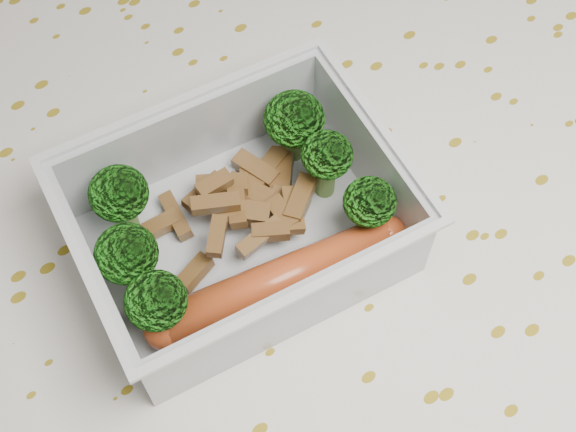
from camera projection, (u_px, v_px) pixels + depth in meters
dining_table at (283, 308)px, 0.57m from camera, size 1.40×0.90×0.75m
tablecloth at (283, 277)px, 0.52m from camera, size 1.46×0.96×0.19m
lunch_container at (241, 226)px, 0.47m from camera, size 0.21×0.17×0.07m
broccoli_florets at (226, 202)px, 0.46m from camera, size 0.17×0.12×0.05m
meat_pile at (245, 201)px, 0.49m from camera, size 0.11×0.08×0.03m
sausage at (279, 281)px, 0.46m from camera, size 0.16×0.05×0.03m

